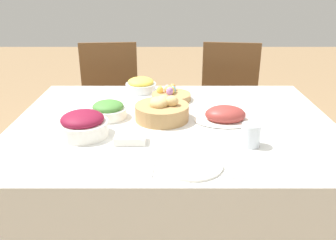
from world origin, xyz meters
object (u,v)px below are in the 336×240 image
Objects in this scene: bread_basket at (161,110)px; ham_platter at (224,115)px; fork at (152,165)px; knife at (229,165)px; beet_salad_bowl at (82,125)px; chair_far_right at (228,106)px; butter_dish at (129,139)px; green_salad_bowl at (107,110)px; pineapple_bowl at (140,85)px; drinking_cup at (250,135)px; dinner_plate at (191,165)px; chair_far_left at (109,106)px; spoon at (237,165)px; egg_basket at (170,95)px.

ham_platter is at bearing -3.13° from bread_basket.
knife is (0.28, 0.00, 0.00)m from fork.
bread_basket is 0.38m from beet_salad_bowl.
knife is at bearing -60.38° from bread_basket.
chair_far_right is 5.38× the size of knife.
beet_salad_bowl is 0.22m from butter_dish.
green_salad_bowl is 0.70m from knife.
pineapple_bowl reaches higher than fork.
drinking_cup reaches higher than butter_dish.
pineapple_bowl reaches higher than knife.
beet_salad_bowl is 1.68× the size of butter_dish.
dinner_plate reaches higher than knife.
butter_dish is at bearing 140.97° from dinner_plate.
spoon is (0.69, -1.34, 0.26)m from chair_far_left.
bread_basket is 0.47m from dinner_plate.
butter_dish is at bearing -116.56° from bread_basket.
ham_platter is 1.67× the size of spoon.
green_salad_bowl is at bearing 115.48° from butter_dish.
drinking_cup is at bearing -76.81° from ham_platter.
chair_far_left is 7.41× the size of butter_dish.
chair_far_left is at bearing 114.19° from bread_basket.
butter_dish is (-0.10, 0.20, 0.01)m from fork.
green_salad_bowl is at bearing 153.64° from drinking_cup.
beet_salad_bowl is 1.22× the size of spoon.
green_salad_bowl is 0.99× the size of fork.
knife is at bearing -42.72° from green_salad_bowl.
dinner_plate is 0.31m from butter_dish.
chair_far_left is at bearing 121.17° from pineapple_bowl.
drinking_cup is (0.62, -0.31, 0.01)m from green_salad_bowl.
green_salad_bowl and pineapple_bowl have the same top height.
chair_far_left is (-0.88, 0.00, 0.00)m from chair_far_right.
egg_basket is 0.62m from beet_salad_bowl.
butter_dish reaches higher than knife.
dinner_plate is 0.14m from fork.
spoon is at bearing -92.12° from ham_platter.
drinking_cup is 0.73× the size of butter_dish.
chair_far_right is at bearing 78.84° from spoon.
ham_platter is 0.54m from fork.
beet_salad_bowl is 0.66m from pineapple_bowl.
green_salad_bowl is (-0.74, -0.87, 0.29)m from chair_far_right.
spoon is 0.46m from butter_dish.
bread_basket reaches higher than knife.
bread_basket is at bearing -5.93° from green_salad_bowl.
knife is at bearing -0.00° from dinner_plate.
knife is at bearing 2.78° from fork.
chair_far_right reaches higher than bread_basket.
fork and spoon have the same top height.
ham_platter is 0.43m from spoon.
chair_far_left is 0.79m from egg_basket.
chair_far_right is 1.38m from spoon.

